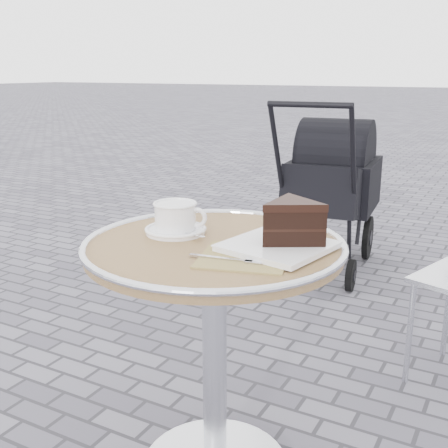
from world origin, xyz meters
The scene contains 4 objects.
cafe_table centered at (0.00, 0.00, 0.57)m, with size 0.72×0.72×0.74m.
cappuccino_set centered at (-0.14, 0.03, 0.77)m, with size 0.20×0.17×0.09m.
cake_plate_set centered at (0.20, 0.04, 0.79)m, with size 0.34×0.37×0.13m.
baby_stroller centered at (-0.30, 1.96, 0.47)m, with size 0.55×1.04×1.04m.
Camera 1 is at (0.72, -1.27, 1.19)m, focal length 45.00 mm.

